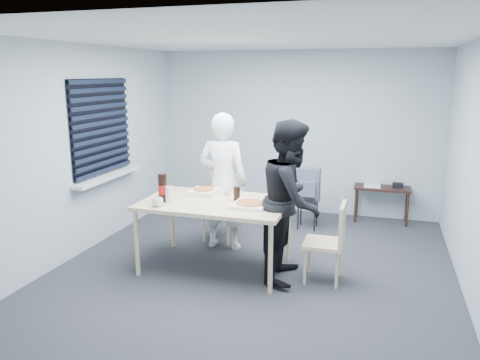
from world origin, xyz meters
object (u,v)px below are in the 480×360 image
(mug_b, at_px, (227,191))
(chair_right, at_px, (332,237))
(mug_a, at_px, (158,202))
(soda_bottle, at_px, (163,188))
(stool, at_px, (308,206))
(person_white, at_px, (223,182))
(backpack, at_px, (308,184))
(dining_table, at_px, (215,206))
(side_table, at_px, (382,192))
(chair_far, at_px, (222,202))
(person_black, at_px, (291,201))

(mug_b, bearing_deg, chair_right, -12.41)
(mug_a, height_order, soda_bottle, soda_bottle)
(stool, bearing_deg, soda_bottle, -125.58)
(person_white, distance_m, backpack, 1.44)
(mug_a, bearing_deg, dining_table, 36.02)
(side_table, bearing_deg, dining_table, -127.56)
(chair_far, xyz_separation_m, side_table, (2.10, 1.38, -0.04))
(chair_right, bearing_deg, mug_a, -167.90)
(chair_right, relative_size, stool, 1.99)
(dining_table, bearing_deg, mug_a, -143.98)
(dining_table, relative_size, mug_b, 16.61)
(person_black, height_order, mug_a, person_black)
(chair_far, distance_m, backpack, 1.31)
(mug_b, bearing_deg, dining_table, -98.04)
(dining_table, bearing_deg, person_white, 101.45)
(backpack, bearing_deg, dining_table, -133.08)
(side_table, relative_size, backpack, 1.82)
(person_white, height_order, mug_b, person_white)
(chair_far, xyz_separation_m, stool, (1.07, 0.74, -0.18))
(chair_right, height_order, soda_bottle, soda_bottle)
(person_white, bearing_deg, chair_right, 156.37)
(stool, bearing_deg, chair_far, -145.39)
(chair_far, bearing_deg, person_white, -68.11)
(chair_right, distance_m, person_black, 0.59)
(stool, distance_m, mug_a, 2.57)
(side_table, bearing_deg, mug_a, -130.49)
(person_white, height_order, soda_bottle, person_white)
(chair_far, relative_size, chair_right, 1.00)
(backpack, bearing_deg, side_table, 14.05)
(person_white, distance_m, side_table, 2.65)
(backpack, distance_m, mug_b, 1.63)
(person_black, bearing_deg, chair_far, 49.30)
(dining_table, xyz_separation_m, backpack, (0.80, 1.73, -0.08))
(chair_right, bearing_deg, backpack, 107.26)
(person_white, xyz_separation_m, mug_a, (-0.40, -1.04, -0.03))
(chair_far, xyz_separation_m, mug_a, (-0.26, -1.39, 0.34))
(dining_table, bearing_deg, soda_bottle, -162.95)
(chair_right, height_order, person_white, person_white)
(chair_right, bearing_deg, soda_bottle, -174.34)
(chair_far, xyz_separation_m, chair_right, (1.61, -0.99, 0.00))
(person_white, height_order, side_table, person_white)
(chair_far, relative_size, mug_b, 8.90)
(chair_right, relative_size, soda_bottle, 2.78)
(chair_right, height_order, mug_a, mug_a)
(person_black, height_order, backpack, person_black)
(stool, height_order, soda_bottle, soda_bottle)
(dining_table, distance_m, person_white, 0.68)
(backpack, xyz_separation_m, mug_a, (-1.33, -2.12, 0.19))
(backpack, bearing_deg, chair_right, -90.97)
(mug_a, bearing_deg, person_white, 69.07)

